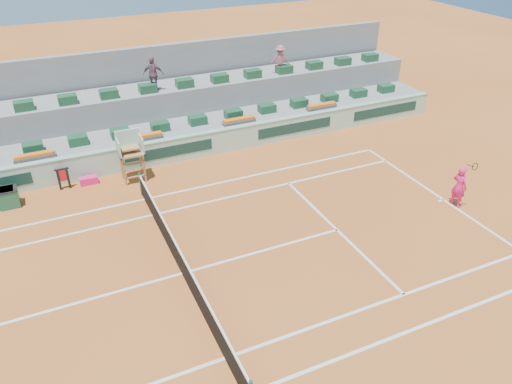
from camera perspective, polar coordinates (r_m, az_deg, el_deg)
ground at (r=17.94m, az=-8.44°, el=-9.20°), size 90.00×90.00×0.00m
seating_tier_lower at (r=26.66m, az=-15.40°, el=5.62°), size 36.00×4.00×1.20m
seating_tier_upper at (r=27.86m, az=-16.24°, el=8.16°), size 36.00×2.40×2.60m
stadium_back_wall at (r=29.05m, az=-17.08°, el=10.86°), size 36.00×0.40×4.40m
player_bag at (r=24.17m, az=-18.57°, el=1.26°), size 0.80×0.36×0.36m
spectator_mid at (r=27.06m, az=-11.65°, el=13.07°), size 1.14×0.83×1.79m
spectator_right at (r=29.53m, az=2.77°, el=14.90°), size 1.18×0.95×1.59m
court_lines at (r=17.94m, az=-8.44°, el=-9.19°), size 23.89×11.09×0.01m
tennis_net at (r=17.61m, az=-8.57°, el=-7.88°), size 0.10×11.97×1.10m
advertising_hoarding at (r=24.67m, az=-14.37°, el=3.77°), size 36.00×0.34×1.26m
umpire_chair at (r=23.39m, az=-14.19°, el=4.75°), size 1.10×0.90×2.40m
seat_row_lower at (r=25.52m, az=-15.26°, el=6.52°), size 32.90×0.60×0.44m
seat_row_upper at (r=26.78m, az=-16.48°, el=10.73°), size 32.90×0.60×0.44m
flower_planters at (r=24.67m, az=-18.27°, el=4.97°), size 26.80×0.36×0.28m
drink_cooler_a at (r=23.59m, az=-26.43°, el=-0.58°), size 0.82×0.71×0.84m
drink_cooler_b at (r=23.67m, az=-26.76°, el=-0.57°), size 0.82×0.71×0.84m
towel_rack at (r=23.93m, az=-21.18°, el=1.61°), size 0.63×0.10×1.03m
tennis_player at (r=22.61m, az=22.21°, el=0.59°), size 0.55×0.93×2.28m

